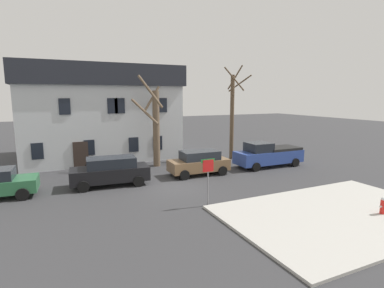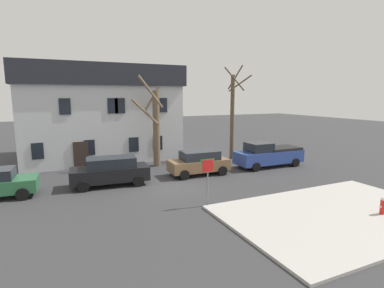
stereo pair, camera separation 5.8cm
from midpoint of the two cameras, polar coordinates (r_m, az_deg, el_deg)
name	(u,v)px [view 1 (the left image)]	position (r m, az deg, el deg)	size (l,w,h in m)	color
ground_plane	(172,187)	(18.87, -3.81, -8.10)	(120.00, 120.00, 0.00)	#38383A
sidewalk_slab	(339,214)	(16.18, 26.02, -11.79)	(10.91, 7.04, 0.12)	#B7B5AD
building_main	(99,112)	(29.11, -17.22, 5.84)	(13.38, 9.50, 8.13)	silver
tree_bare_near	(155,125)	(23.88, -7.06, 3.61)	(2.50, 2.76, 7.14)	brown
tree_bare_mid	(232,113)	(26.85, 7.61, 5.77)	(2.76, 2.75, 8.24)	brown
car_black_wagon	(110,171)	(19.59, -15.26, -4.94)	(4.87, 2.31, 1.79)	black
car_brown_wagon	(199,162)	(21.45, 1.26, -3.49)	(4.30, 2.09, 1.73)	brown
pickup_truck_blue	(268,155)	(24.66, 14.14, -1.96)	(5.59, 2.19, 1.99)	#2D4799
fire_hydrant	(383,205)	(16.84, 32.33, -9.76)	(0.42, 0.22, 0.80)	red
street_sign_pole	(208,173)	(15.24, 2.94, -5.53)	(0.76, 0.07, 2.45)	slate
bicycle_leaning	(97,167)	(23.57, -17.65, -4.10)	(1.66, 0.65, 1.03)	black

